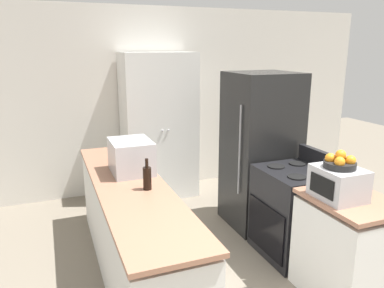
# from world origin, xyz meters

# --- Properties ---
(wall_back) EXTENTS (7.00, 0.06, 2.60)m
(wall_back) POSITION_xyz_m (0.00, 3.58, 1.30)
(wall_back) COLOR silver
(wall_back) RESTS_ON ground_plane
(counter_left) EXTENTS (0.60, 2.66, 0.89)m
(counter_left) POSITION_xyz_m (-0.79, 1.43, 0.43)
(counter_left) COLOR silver
(counter_left) RESTS_ON ground_plane
(counter_right) EXTENTS (0.60, 0.74, 0.89)m
(counter_right) POSITION_xyz_m (0.79, 0.47, 0.43)
(counter_right) COLOR silver
(counter_right) RESTS_ON ground_plane
(pantry_cabinet) EXTENTS (0.98, 0.60, 1.99)m
(pantry_cabinet) POSITION_xyz_m (0.01, 3.24, 0.99)
(pantry_cabinet) COLOR silver
(pantry_cabinet) RESTS_ON ground_plane
(stove) EXTENTS (0.66, 0.70, 1.05)m
(stove) POSITION_xyz_m (0.81, 1.21, 0.45)
(stove) COLOR black
(stove) RESTS_ON ground_plane
(refrigerator) EXTENTS (0.75, 0.71, 1.78)m
(refrigerator) POSITION_xyz_m (0.85, 1.95, 0.89)
(refrigerator) COLOR black
(refrigerator) RESTS_ON ground_plane
(microwave) EXTENTS (0.38, 0.47, 0.31)m
(microwave) POSITION_xyz_m (-0.70, 1.75, 1.04)
(microwave) COLOR #B2B2B7
(microwave) RESTS_ON counter_left
(wine_bottle) EXTENTS (0.07, 0.07, 0.27)m
(wine_bottle) POSITION_xyz_m (-0.68, 1.25, 0.99)
(wine_bottle) COLOR black
(wine_bottle) RESTS_ON counter_left
(toaster_oven) EXTENTS (0.33, 0.37, 0.25)m
(toaster_oven) POSITION_xyz_m (0.67, 0.52, 1.02)
(toaster_oven) COLOR #B2B2B7
(toaster_oven) RESTS_ON counter_right
(fruit_bowl) EXTENTS (0.25, 0.25, 0.14)m
(fruit_bowl) POSITION_xyz_m (0.67, 0.52, 1.19)
(fruit_bowl) COLOR black
(fruit_bowl) RESTS_ON toaster_oven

